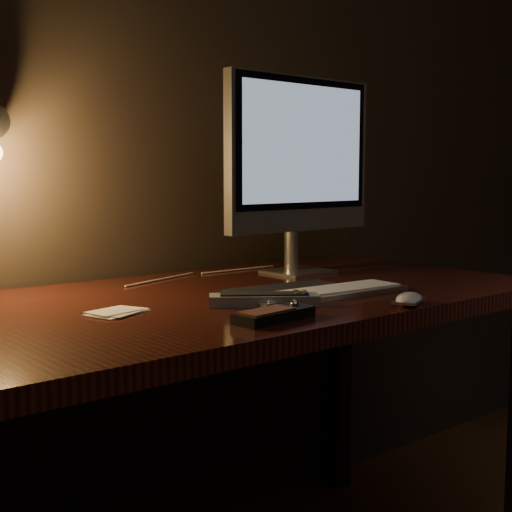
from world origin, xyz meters
TOP-DOWN VIEW (x-y plane):
  - desk at (0.00, 1.93)m, footprint 1.60×0.75m
  - monitor at (0.41, 2.00)m, footprint 0.49×0.15m
  - keyboard at (0.21, 1.70)m, footprint 0.41×0.14m
  - mousepad at (0.20, 1.78)m, footprint 0.30×0.25m
  - mouse at (0.26, 1.52)m, footprint 0.11×0.08m
  - media_remote at (-0.05, 1.58)m, footprint 0.17×0.08m
  - tv_remote at (0.03, 1.70)m, footprint 0.21×0.17m
  - papers at (-0.23, 1.82)m, footprint 0.13×0.10m
  - cable at (0.18, 2.12)m, footprint 0.50×0.06m

SIDE VIEW (x-z plane):
  - desk at x=0.00m, z-range 0.25..1.00m
  - mousepad at x=0.20m, z-range 0.75..0.75m
  - cable at x=0.18m, z-range 0.75..0.75m
  - papers at x=-0.23m, z-range 0.75..0.76m
  - keyboard at x=0.21m, z-range 0.75..0.76m
  - mouse at x=0.26m, z-range 0.75..0.77m
  - media_remote at x=-0.05m, z-range 0.75..0.78m
  - tv_remote at x=0.03m, z-range 0.75..0.78m
  - monitor at x=0.41m, z-range 0.80..1.31m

